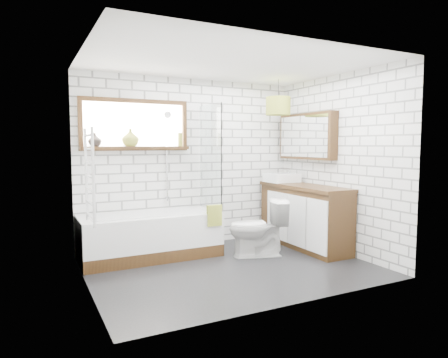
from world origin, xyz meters
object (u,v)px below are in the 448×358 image
bathtub (150,235)px  toilet (258,228)px  vanity (304,216)px  basin (282,178)px  pendant (278,106)px

bathtub → toilet: 1.46m
toilet → vanity: bearing=115.3°
bathtub → basin: bearing=0.2°
bathtub → vanity: bearing=-12.6°
pendant → bathtub: bearing=175.0°
vanity → toilet: 0.89m
basin → vanity: bearing=-83.2°
vanity → basin: bearing=96.8°
bathtub → vanity: vanity is taller
bathtub → basin: 2.26m
toilet → pendant: (0.62, 0.44, 1.71)m
basin → toilet: basin is taller
basin → toilet: 1.19m
bathtub → toilet: toilet is taller
basin → pendant: 1.13m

